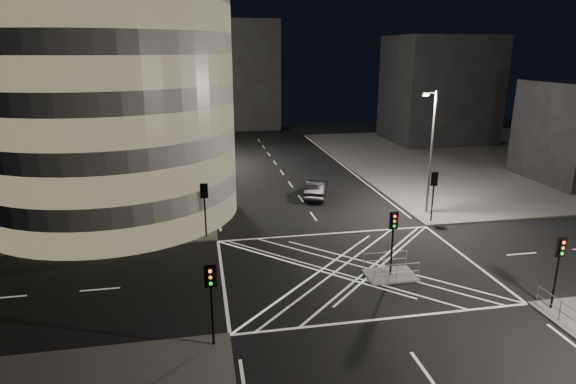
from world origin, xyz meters
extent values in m
plane|color=black|center=(0.00, 0.00, 0.00)|extent=(120.00, 120.00, 0.00)
cube|color=#575452|center=(-29.00, 27.00, 0.07)|extent=(42.00, 42.00, 0.15)
cube|color=#575452|center=(29.00, 27.00, 0.07)|extent=(42.00, 42.00, 0.15)
cube|color=slate|center=(2.00, -1.50, 0.07)|extent=(3.00, 2.00, 0.15)
cylinder|color=gray|center=(-16.00, 14.00, 12.65)|extent=(20.00, 20.00, 25.00)
cube|color=gray|center=(-26.00, 24.00, 12.65)|extent=(20.00, 18.00, 25.00)
cube|color=gray|center=(-22.00, 42.00, 11.15)|extent=(24.00, 16.00, 22.00)
cube|color=black|center=(26.00, 40.00, 7.65)|extent=(14.00, 12.00, 15.00)
cube|color=black|center=(-4.00, 58.00, 9.00)|extent=(18.00, 8.00, 18.00)
cylinder|color=black|center=(-10.50, 9.00, 1.69)|extent=(0.32, 0.32, 3.08)
ellipsoid|color=black|center=(-10.50, 9.00, 4.60)|extent=(5.01, 5.01, 5.76)
cylinder|color=black|center=(-10.50, 15.00, 1.83)|extent=(0.32, 0.32, 3.37)
ellipsoid|color=black|center=(-10.50, 15.00, 4.62)|extent=(4.00, 4.00, 4.61)
cylinder|color=black|center=(-10.50, 21.00, 2.01)|extent=(0.32, 0.32, 3.73)
ellipsoid|color=black|center=(-10.50, 21.00, 5.02)|extent=(4.14, 4.14, 4.76)
cylinder|color=black|center=(-10.50, 27.00, 2.14)|extent=(0.32, 0.32, 3.99)
ellipsoid|color=black|center=(-10.50, 27.00, 5.70)|extent=(5.69, 5.69, 6.54)
cylinder|color=black|center=(-10.50, 33.00, 1.61)|extent=(0.32, 0.32, 2.93)
ellipsoid|color=black|center=(-10.50, 33.00, 4.25)|extent=(4.27, 4.27, 4.91)
cylinder|color=black|center=(-8.80, 6.80, 1.65)|extent=(0.12, 0.12, 3.00)
cube|color=black|center=(-8.80, 6.80, 3.60)|extent=(0.28, 0.22, 0.90)
cube|color=black|center=(-8.80, 6.80, 3.60)|extent=(0.55, 0.04, 1.10)
cylinder|color=black|center=(-8.80, -6.80, 1.65)|extent=(0.12, 0.12, 3.00)
cube|color=black|center=(-8.80, -6.80, 3.60)|extent=(0.28, 0.22, 0.90)
cube|color=black|center=(-8.80, -6.80, 3.60)|extent=(0.55, 0.04, 1.10)
cylinder|color=black|center=(8.80, 6.80, 1.65)|extent=(0.12, 0.12, 3.00)
cube|color=black|center=(8.80, 6.80, 3.60)|extent=(0.28, 0.22, 0.90)
cube|color=black|center=(8.80, 6.80, 3.60)|extent=(0.55, 0.04, 1.10)
cylinder|color=black|center=(8.80, -6.80, 1.65)|extent=(0.12, 0.12, 3.00)
cube|color=black|center=(8.80, -6.80, 3.60)|extent=(0.28, 0.22, 0.90)
cube|color=black|center=(8.80, -6.80, 3.60)|extent=(0.55, 0.04, 1.10)
cylinder|color=black|center=(2.00, -1.50, 1.65)|extent=(0.12, 0.12, 3.00)
cube|color=black|center=(2.00, -1.50, 3.60)|extent=(0.28, 0.22, 0.90)
cube|color=black|center=(2.00, -1.50, 3.60)|extent=(0.55, 0.04, 1.10)
cylinder|color=slate|center=(-9.50, 12.00, 5.15)|extent=(0.20, 0.20, 10.00)
cylinder|color=slate|center=(-9.05, 12.00, 10.00)|extent=(0.90, 0.10, 0.10)
cube|color=slate|center=(-8.60, 12.00, 9.90)|extent=(0.50, 0.25, 0.18)
cube|color=white|center=(-8.60, 12.00, 9.79)|extent=(0.42, 0.20, 0.05)
cylinder|color=slate|center=(-9.50, 30.00, 5.15)|extent=(0.20, 0.20, 10.00)
cylinder|color=slate|center=(-9.05, 30.00, 10.00)|extent=(0.90, 0.10, 0.10)
cube|color=slate|center=(-8.60, 30.00, 9.90)|extent=(0.50, 0.25, 0.18)
cube|color=white|center=(-8.60, 30.00, 9.79)|extent=(0.42, 0.20, 0.05)
cylinder|color=slate|center=(9.50, 9.00, 5.15)|extent=(0.20, 0.20, 10.00)
cylinder|color=slate|center=(9.05, 9.00, 10.00)|extent=(0.90, 0.10, 0.10)
cube|color=slate|center=(8.60, 9.00, 9.90)|extent=(0.50, 0.25, 0.18)
cube|color=white|center=(8.60, 9.00, 9.79)|extent=(0.42, 0.20, 0.05)
cube|color=slate|center=(2.00, -2.40, 0.70)|extent=(2.80, 0.06, 1.10)
cube|color=slate|center=(2.00, -0.60, 0.70)|extent=(2.80, 0.06, 1.10)
imported|color=black|center=(1.50, 15.14, 0.83)|extent=(3.33, 5.35, 1.67)
camera|label=1|loc=(-9.00, -26.39, 13.20)|focal=30.00mm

